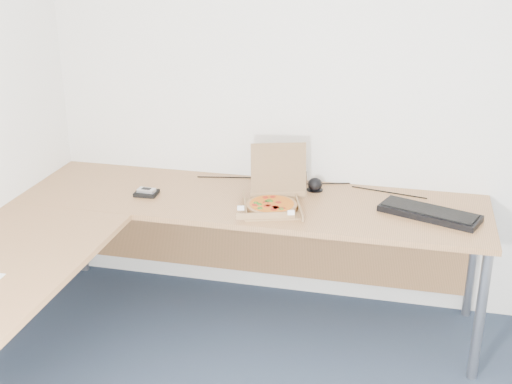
% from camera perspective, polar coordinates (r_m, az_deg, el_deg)
% --- Properties ---
extents(room_shell, '(3.50, 3.50, 2.50)m').
position_cam_1_polar(room_shell, '(2.08, 3.92, -2.60)').
color(room_shell, white).
rests_on(room_shell, ground).
extents(desk, '(2.50, 2.20, 0.73)m').
position_cam_1_polar(desk, '(3.37, -7.42, -3.21)').
color(desk, '#A47042').
rests_on(desk, ground).
extents(pizza_box, '(0.30, 0.34, 0.30)m').
position_cam_1_polar(pizza_box, '(3.51, 1.40, -0.82)').
color(pizza_box, '#967047').
rests_on(pizza_box, desk).
extents(drinking_glass, '(0.07, 0.07, 0.12)m').
position_cam_1_polar(drinking_glass, '(3.72, 3.78, 0.84)').
color(drinking_glass, white).
rests_on(drinking_glass, desk).
extents(keyboard, '(0.53, 0.34, 0.03)m').
position_cam_1_polar(keyboard, '(3.53, 14.40, -1.75)').
color(keyboard, black).
rests_on(keyboard, desk).
extents(wallet, '(0.12, 0.11, 0.02)m').
position_cam_1_polar(wallet, '(3.74, -9.20, -0.09)').
color(wallet, black).
rests_on(wallet, desk).
extents(phone, '(0.10, 0.06, 0.02)m').
position_cam_1_polar(phone, '(3.73, -9.21, 0.14)').
color(phone, '#B2B5BA').
rests_on(phone, wallet).
extents(dome_speaker, '(0.09, 0.09, 0.08)m').
position_cam_1_polar(dome_speaker, '(3.76, 4.99, 0.70)').
color(dome_speaker, black).
rests_on(dome_speaker, desk).
extents(cable_bundle, '(0.63, 0.13, 0.01)m').
position_cam_1_polar(cable_bundle, '(3.85, 4.08, 0.68)').
color(cable_bundle, black).
rests_on(cable_bundle, desk).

